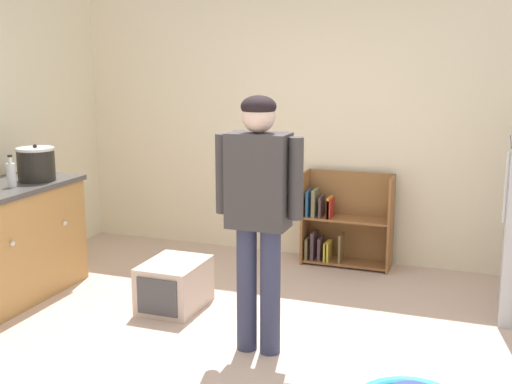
{
  "coord_description": "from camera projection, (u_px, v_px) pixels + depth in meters",
  "views": [
    {
      "loc": [
        1.31,
        -3.52,
        1.9
      ],
      "look_at": [
        -0.17,
        0.51,
        0.98
      ],
      "focal_mm": 45.86,
      "sensor_mm": 36.0,
      "label": 1
    }
  ],
  "objects": [
    {
      "name": "ground_plane",
      "position": [
        253.0,
        364.0,
        4.07
      ],
      "size": [
        12.0,
        12.0,
        0.0
      ],
      "primitive_type": "plane",
      "color": "#CAAF9E",
      "rests_on": "ground"
    },
    {
      "name": "pet_carrier",
      "position": [
        174.0,
        285.0,
        4.94
      ],
      "size": [
        0.42,
        0.55,
        0.36
      ],
      "color": "beige",
      "rests_on": "ground"
    },
    {
      "name": "back_wall",
      "position": [
        342.0,
        115.0,
        5.92
      ],
      "size": [
        5.2,
        0.06,
        2.7
      ],
      "primitive_type": "cube",
      "color": "#F0E5C6",
      "rests_on": "ground"
    },
    {
      "name": "clear_bottle",
      "position": [
        11.0,
        174.0,
        4.95
      ],
      "size": [
        0.07,
        0.07,
        0.25
      ],
      "color": "silver",
      "rests_on": "kitchen_counter"
    },
    {
      "name": "bookshelf",
      "position": [
        342.0,
        225.0,
        5.94
      ],
      "size": [
        0.8,
        0.28,
        0.85
      ],
      "color": "#905D33",
      "rests_on": "ground"
    },
    {
      "name": "standing_person",
      "position": [
        258.0,
        202.0,
        4.05
      ],
      "size": [
        0.57,
        0.22,
        1.65
      ],
      "color": "#343856",
      "rests_on": "ground"
    },
    {
      "name": "crock_pot",
      "position": [
        36.0,
        164.0,
        5.19
      ],
      "size": [
        0.3,
        0.3,
        0.29
      ],
      "color": "black",
      "rests_on": "kitchen_counter"
    }
  ]
}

